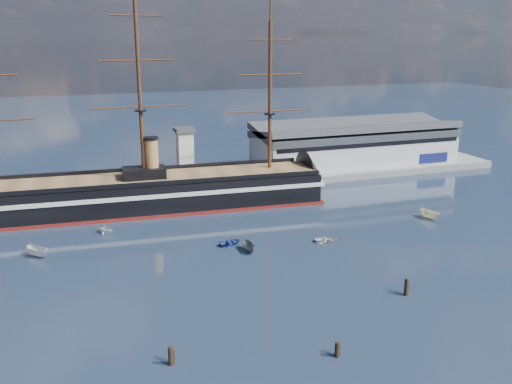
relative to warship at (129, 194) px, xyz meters
name	(u,v)px	position (x,y,z in m)	size (l,w,h in m)	color
ground	(208,230)	(13.72, -20.00, -4.04)	(600.00, 600.00, 0.00)	#1E2E46
quay	(208,186)	(23.72, 16.00, -4.04)	(180.00, 18.00, 2.00)	slate
warehouse	(355,144)	(71.72, 20.00, 3.95)	(63.00, 21.00, 11.60)	#B7BABC
quay_tower	(185,155)	(16.72, 13.00, 5.72)	(5.00, 5.00, 15.00)	silver
warship	(129,194)	(0.00, 0.00, 0.00)	(113.40, 22.29, 53.94)	black
motorboat_a	(38,257)	(-20.57, -23.85, -4.04)	(6.74, 2.47, 2.69)	silver
motorboat_b	(230,245)	(15.72, -29.96, -4.04)	(3.02, 1.21, 1.41)	navy
motorboat_c	(249,252)	(18.02, -34.83, -4.04)	(5.79, 2.12, 2.32)	slate
motorboat_d	(106,233)	(-7.13, -14.44, -4.04)	(5.93, 2.57, 2.18)	silver
motorboat_e	(327,242)	(34.59, -35.22, -4.04)	(2.93, 1.17, 1.37)	silver
motorboat_f	(429,219)	(63.47, -29.80, -4.04)	(6.62, 2.43, 2.65)	#F5EEC5
piling_near_left	(171,365)	(-4.34, -68.53, -4.04)	(0.64, 0.64, 3.32)	black
piling_near_mid	(337,357)	(16.56, -74.02, -4.04)	(0.64, 0.64, 2.85)	black
piling_near_right	(406,295)	(35.60, -61.55, -4.04)	(0.64, 0.64, 3.59)	black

